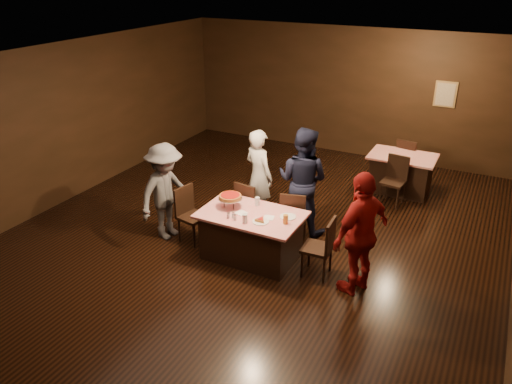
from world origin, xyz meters
The scene contains 22 objects.
room centered at (0.00, 0.01, 2.14)m, with size 10.00×10.04×3.02m.
main_table centered at (0.24, -0.35, 0.39)m, with size 1.60×1.00×0.77m, color #BB0C12.
back_table centered at (1.77, 3.30, 0.39)m, with size 1.30×0.90×0.77m, color red.
chair_far_left centered at (-0.16, 0.40, 0.47)m, with size 0.42×0.42×0.95m, color black.
chair_far_right centered at (0.64, 0.40, 0.47)m, with size 0.42×0.42×0.95m, color black.
chair_end_left centered at (-0.86, -0.35, 0.47)m, with size 0.42×0.42×0.95m, color black.
chair_end_right centered at (1.34, -0.35, 0.47)m, with size 0.42×0.42×0.95m, color black.
chair_back_near centered at (1.77, 2.60, 0.47)m, with size 0.42×0.42×0.95m, color black.
chair_back_far centered at (1.77, 3.90, 0.47)m, with size 0.42×0.42×0.95m, color black.
diner_white_jacket centered at (-0.24, 0.83, 0.86)m, with size 0.63×0.41×1.72m, color silver.
diner_navy_hoodie centered at (0.59, 0.85, 0.94)m, with size 0.91×0.71×1.87m, color black.
diner_grey_knit centered at (-1.34, -0.41, 0.84)m, with size 1.08×0.62×1.67m, color #5A5B5F.
diner_red_shirt centered at (1.99, -0.43, 0.91)m, with size 1.07×0.45×1.83m, color maroon.
pizza_stand centered at (-0.16, -0.30, 0.95)m, with size 0.38×0.38×0.22m.
plate_with_slice centered at (0.49, -0.53, 0.80)m, with size 0.25×0.25×0.06m.
plate_empty centered at (0.79, -0.20, 0.78)m, with size 0.25×0.25×0.01m, color white.
glass_front_left centered at (0.29, -0.65, 0.84)m, with size 0.08×0.08×0.14m, color silver.
glass_amber centered at (0.84, -0.40, 0.84)m, with size 0.08×0.08×0.14m, color #BF7F26.
glass_back centered at (0.19, -0.05, 0.84)m, with size 0.08×0.08×0.14m, color silver.
condiments centered at (0.06, -0.63, 0.82)m, with size 0.17×0.10×0.09m.
napkin_center centered at (0.54, -0.35, 0.77)m, with size 0.16×0.16×0.01m, color white.
napkin_left centered at (0.09, -0.40, 0.77)m, with size 0.16×0.16×0.01m, color white.
Camera 1 is at (3.43, -6.41, 4.31)m, focal length 35.00 mm.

